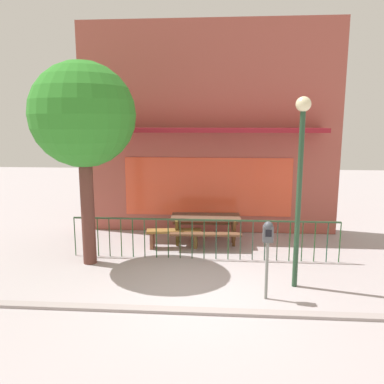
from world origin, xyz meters
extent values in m
plane|color=#A99FA1|center=(0.00, 0.00, 0.00)|extent=(40.00, 40.00, 0.00)
cube|color=brown|center=(0.00, 4.55, 0.00)|extent=(7.44, 0.54, 0.01)
cube|color=#A74F44|center=(0.00, 4.55, 2.99)|extent=(7.44, 0.50, 5.98)
cube|color=#E54C2D|center=(0.00, 4.29, 1.35)|extent=(4.84, 0.02, 1.70)
cube|color=maroon|center=(0.00, 3.85, 2.99)|extent=(6.32, 0.88, 0.12)
cube|color=#2B492D|center=(0.00, 1.98, 0.95)|extent=(6.25, 0.04, 0.04)
cylinder|color=#284E29|center=(-3.12, 1.98, 0.47)|extent=(0.02, 0.02, 0.95)
cylinder|color=#2B4129|center=(-2.84, 1.98, 0.47)|extent=(0.02, 0.02, 0.95)
cylinder|color=#224D1F|center=(-2.56, 1.98, 0.47)|extent=(0.02, 0.02, 0.95)
cylinder|color=#2B3E21|center=(-2.27, 1.98, 0.47)|extent=(0.02, 0.02, 0.95)
cylinder|color=#2A4F24|center=(-1.99, 1.98, 0.47)|extent=(0.02, 0.02, 0.95)
cylinder|color=#1B4D24|center=(-1.70, 1.98, 0.47)|extent=(0.02, 0.02, 0.95)
cylinder|color=#2D502E|center=(-1.42, 1.98, 0.47)|extent=(0.02, 0.02, 0.95)
cylinder|color=#1F4F26|center=(-1.14, 1.98, 0.47)|extent=(0.02, 0.02, 0.95)
cylinder|color=#204124|center=(-0.85, 1.98, 0.47)|extent=(0.02, 0.02, 0.95)
cylinder|color=#294624|center=(-0.57, 1.98, 0.47)|extent=(0.02, 0.02, 0.95)
cylinder|color=#214D2E|center=(-0.28, 1.98, 0.47)|extent=(0.02, 0.02, 0.95)
cylinder|color=#204726|center=(0.00, 1.98, 0.47)|extent=(0.02, 0.02, 0.95)
cylinder|color=#204532|center=(0.28, 1.98, 0.47)|extent=(0.02, 0.02, 0.95)
cylinder|color=#214D26|center=(0.57, 1.98, 0.47)|extent=(0.02, 0.02, 0.95)
cylinder|color=#273F2D|center=(0.85, 1.98, 0.47)|extent=(0.02, 0.02, 0.95)
cylinder|color=#294432|center=(1.14, 1.98, 0.47)|extent=(0.02, 0.02, 0.95)
cylinder|color=#203E2F|center=(1.42, 1.98, 0.47)|extent=(0.02, 0.02, 0.95)
cylinder|color=#2B3F2C|center=(1.70, 1.98, 0.47)|extent=(0.02, 0.02, 0.95)
cylinder|color=#194C1F|center=(1.99, 1.98, 0.47)|extent=(0.02, 0.02, 0.95)
cylinder|color=#214A27|center=(2.27, 1.98, 0.47)|extent=(0.02, 0.02, 0.95)
cylinder|color=#1F4D22|center=(2.56, 1.98, 0.47)|extent=(0.02, 0.02, 0.95)
cylinder|color=#1C4A32|center=(2.84, 1.98, 0.47)|extent=(0.02, 0.02, 0.95)
cylinder|color=#1C4F1F|center=(3.12, 1.98, 0.47)|extent=(0.02, 0.02, 0.95)
cube|color=brown|center=(-0.01, 3.10, 0.74)|extent=(1.83, 0.84, 0.07)
cube|color=brown|center=(0.01, 2.55, 0.44)|extent=(1.81, 0.34, 0.05)
cube|color=brown|center=(-0.04, 3.65, 0.44)|extent=(1.81, 0.34, 0.05)
cube|color=brown|center=(-0.73, 2.79, 0.37)|extent=(0.09, 0.35, 0.78)
cube|color=brown|center=(-0.76, 3.35, 0.37)|extent=(0.09, 0.35, 0.78)
cube|color=#58371A|center=(0.74, 2.86, 0.37)|extent=(0.09, 0.35, 0.78)
cube|color=#55351F|center=(0.71, 3.41, 0.37)|extent=(0.09, 0.35, 0.78)
cube|color=olive|center=(-0.81, 2.74, 0.45)|extent=(1.43, 0.50, 0.06)
cube|color=brown|center=(-1.36, 2.67, 0.23)|extent=(0.08, 0.29, 0.45)
cube|color=brown|center=(-0.25, 2.82, 0.23)|extent=(0.08, 0.29, 0.45)
cylinder|color=gray|center=(1.22, -0.03, 0.54)|extent=(0.06, 0.06, 1.09)
cube|color=#4D5054|center=(1.22, -0.03, 1.23)|extent=(0.18, 0.14, 0.29)
sphere|color=#404249|center=(1.22, -0.03, 1.38)|extent=(0.17, 0.17, 0.17)
cube|color=black|center=(1.22, -0.10, 1.27)|extent=(0.11, 0.01, 0.13)
cylinder|color=brown|center=(-2.61, 1.53, 1.37)|extent=(0.30, 0.30, 2.73)
sphere|color=#308429|center=(-2.61, 1.53, 3.36)|extent=(2.27, 2.27, 2.27)
cylinder|color=#26452D|center=(1.85, 0.57, 1.70)|extent=(0.10, 0.10, 3.40)
sphere|color=beige|center=(1.85, 0.57, 3.52)|extent=(0.28, 0.28, 0.28)
cube|color=#9C908E|center=(0.00, -0.65, 0.00)|extent=(10.42, 0.20, 0.11)
camera|label=1|loc=(0.36, -6.70, 3.19)|focal=35.87mm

